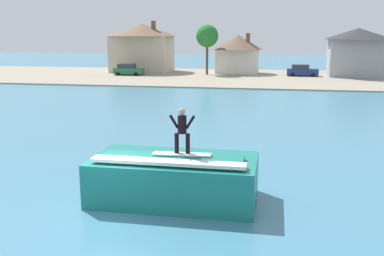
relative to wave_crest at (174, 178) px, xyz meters
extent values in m
plane|color=teal|center=(-1.97, -1.43, -0.87)|extent=(260.00, 260.00, 0.00)
cube|color=#1A776C|center=(0.00, 0.03, -0.05)|extent=(6.14, 3.21, 1.65)
cube|color=#1A776C|center=(0.00, -0.37, 0.87)|extent=(5.22, 1.44, 0.18)
cube|color=white|center=(0.00, -1.01, 0.92)|extent=(5.53, 0.58, 0.12)
cube|color=white|center=(0.35, -0.20, 1.01)|extent=(2.18, 0.55, 0.06)
cube|color=black|center=(0.35, -0.20, 1.03)|extent=(1.98, 0.15, 0.01)
cylinder|color=black|center=(0.14, -0.14, 1.41)|extent=(0.16, 0.16, 0.74)
cylinder|color=black|center=(0.55, -0.14, 1.41)|extent=(0.16, 0.16, 0.74)
cylinder|color=black|center=(0.35, -0.14, 2.11)|extent=(0.32, 0.32, 0.66)
sphere|color=tan|center=(0.35, -0.14, 2.59)|extent=(0.24, 0.24, 0.24)
cylinder|color=black|center=(0.05, -0.14, 2.20)|extent=(0.37, 0.10, 0.52)
cylinder|color=black|center=(0.65, -0.14, 2.20)|extent=(0.37, 0.10, 0.52)
cube|color=gray|center=(-1.97, 49.40, -0.79)|extent=(120.00, 27.91, 0.16)
cube|color=#23663D|center=(-18.42, 48.93, -0.10)|extent=(4.35, 1.98, 0.90)
cube|color=#262D38|center=(-18.75, 48.93, 0.67)|extent=(2.39, 1.78, 0.64)
cylinder|color=black|center=(-17.01, 49.97, -0.55)|extent=(0.64, 0.22, 0.64)
cylinder|color=black|center=(-17.01, 47.89, -0.55)|extent=(0.64, 0.22, 0.64)
cylinder|color=black|center=(-19.84, 49.97, -0.55)|extent=(0.64, 0.22, 0.64)
cylinder|color=black|center=(-19.84, 47.89, -0.55)|extent=(0.64, 0.22, 0.64)
cube|color=navy|center=(7.34, 52.26, -0.10)|extent=(4.52, 1.91, 0.90)
cube|color=#262D38|center=(7.00, 52.26, 0.67)|extent=(2.49, 1.72, 0.64)
cylinder|color=black|center=(8.81, 53.27, -0.55)|extent=(0.64, 0.22, 0.64)
cylinder|color=black|center=(8.81, 51.25, -0.55)|extent=(0.64, 0.22, 0.64)
cylinder|color=black|center=(5.87, 53.27, -0.55)|extent=(0.64, 0.22, 0.64)
cylinder|color=black|center=(5.87, 51.25, -0.55)|extent=(0.64, 0.22, 0.64)
cube|color=beige|center=(-18.35, 55.74, 2.09)|extent=(9.27, 7.28, 5.93)
cone|color=brown|center=(-18.35, 55.74, 6.05)|extent=(11.49, 11.49, 1.98)
cube|color=brown|center=(-16.04, 54.64, 6.55)|extent=(0.60, 0.60, 1.80)
cube|color=#9EA3AD|center=(14.99, 53.21, 1.88)|extent=(7.93, 5.13, 5.51)
cone|color=#2D2D33|center=(14.99, 53.21, 5.44)|extent=(9.84, 9.84, 1.60)
cube|color=silver|center=(-2.58, 55.27, 1.07)|extent=(6.52, 4.59, 3.88)
cone|color=brown|center=(-2.58, 55.27, 4.13)|extent=(8.08, 8.08, 2.24)
cube|color=brown|center=(-0.95, 54.58, 4.63)|extent=(0.60, 0.60, 1.80)
cylinder|color=brown|center=(-6.96, 52.18, 1.61)|extent=(0.38, 0.38, 4.96)
sphere|color=#24732A|center=(-6.96, 52.18, 5.11)|extent=(3.41, 3.41, 3.41)
camera|label=1|loc=(3.66, -15.55, 5.31)|focal=41.50mm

